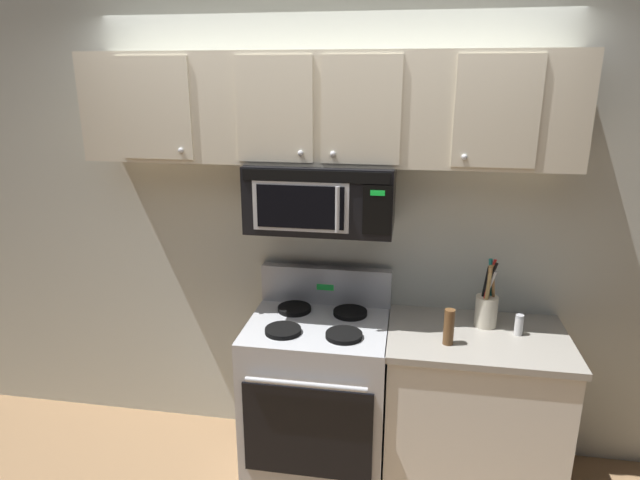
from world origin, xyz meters
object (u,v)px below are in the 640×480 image
object	(u,v)px
stove_range	(318,393)
pepper_mill	(449,327)
over_range_microwave	(322,196)
utensil_crock_cream	(487,306)
salt_shaker	(519,325)

from	to	relation	value
stove_range	pepper_mill	xyz separation A→B (m)	(0.68, -0.13, 0.52)
stove_range	over_range_microwave	distance (m)	1.11
stove_range	pepper_mill	bearing A→B (deg)	-10.61
stove_range	utensil_crock_cream	size ratio (longest dim) A/B	3.01
utensil_crock_cream	pepper_mill	distance (m)	0.32
pepper_mill	salt_shaker	bearing A→B (deg)	24.28
over_range_microwave	salt_shaker	size ratio (longest dim) A/B	6.91
pepper_mill	stove_range	bearing A→B (deg)	169.39
pepper_mill	utensil_crock_cream	bearing A→B (deg)	49.76
stove_range	utensil_crock_cream	distance (m)	1.05
over_range_microwave	salt_shaker	distance (m)	1.22
utensil_crock_cream	salt_shaker	bearing A→B (deg)	-27.57
pepper_mill	over_range_microwave	bearing A→B (deg)	160.28
salt_shaker	stove_range	bearing A→B (deg)	-177.98
over_range_microwave	pepper_mill	world-z (taller)	over_range_microwave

